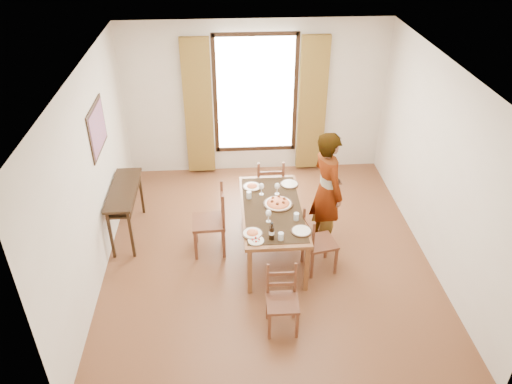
{
  "coord_description": "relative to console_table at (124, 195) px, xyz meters",
  "views": [
    {
      "loc": [
        -0.54,
        -5.59,
        4.57
      ],
      "look_at": [
        -0.16,
        0.06,
        1.0
      ],
      "focal_mm": 35.0,
      "sensor_mm": 36.0,
      "label": 1
    }
  ],
  "objects": [
    {
      "name": "plate_sw",
      "position": [
        1.79,
        -1.15,
        0.1
      ],
      "size": [
        0.27,
        0.27,
        0.05
      ],
      "primitive_type": null,
      "color": "silver",
      "rests_on": "dining_table"
    },
    {
      "name": "plate_ne",
      "position": [
        2.41,
        0.01,
        0.1
      ],
      "size": [
        0.27,
        0.27,
        0.05
      ],
      "primitive_type": null,
      "color": "silver",
      "rests_on": "dining_table"
    },
    {
      "name": "pasta_platter",
      "position": [
        2.18,
        -0.51,
        0.12
      ],
      "size": [
        0.4,
        0.4,
        0.1
      ],
      "primitive_type": null,
      "color": "red",
      "rests_on": "dining_table"
    },
    {
      "name": "tumbler_b",
      "position": [
        1.79,
        -0.31,
        0.12
      ],
      "size": [
        0.07,
        0.07,
        0.1
      ],
      "primitive_type": "cylinder",
      "color": "silver",
      "rests_on": "dining_table"
    },
    {
      "name": "chair_west",
      "position": [
        1.25,
        -0.47,
        -0.2
      ],
      "size": [
        0.47,
        0.47,
        1.03
      ],
      "rotation": [
        0.0,
        0.0,
        -1.53
      ],
      "color": "brown",
      "rests_on": "ground"
    },
    {
      "name": "room_shell",
      "position": [
        2.03,
        -0.47,
        0.86
      ],
      "size": [
        4.6,
        5.1,
        2.74
      ],
      "color": "silver",
      "rests_on": "ground"
    },
    {
      "name": "wine_glass_a",
      "position": [
        2.01,
        -0.89,
        0.16
      ],
      "size": [
        0.08,
        0.08,
        0.18
      ],
      "primitive_type": null,
      "color": "white",
      "rests_on": "dining_table"
    },
    {
      "name": "ground",
      "position": [
        2.03,
        -0.6,
        -0.68
      ],
      "size": [
        5.0,
        5.0,
        0.0
      ],
      "primitive_type": "plane",
      "color": "#4D2A18",
      "rests_on": "ground"
    },
    {
      "name": "plate_nw",
      "position": [
        1.85,
        -0.02,
        0.1
      ],
      "size": [
        0.27,
        0.27,
        0.05
      ],
      "primitive_type": null,
      "color": "silver",
      "rests_on": "dining_table"
    },
    {
      "name": "chair_north",
      "position": [
        2.16,
        0.44,
        -0.23
      ],
      "size": [
        0.44,
        0.44,
        0.98
      ],
      "rotation": [
        0.0,
        0.0,
        3.14
      ],
      "color": "brown",
      "rests_on": "ground"
    },
    {
      "name": "wine_bottle",
      "position": [
        2.02,
        -1.27,
        0.2
      ],
      "size": [
        0.07,
        0.07,
        0.25
      ],
      "primitive_type": null,
      "color": "black",
      "rests_on": "dining_table"
    },
    {
      "name": "console_table",
      "position": [
        0.0,
        0.0,
        0.0
      ],
      "size": [
        0.38,
        1.2,
        0.8
      ],
      "color": "black",
      "rests_on": "ground"
    },
    {
      "name": "wine_glass_b",
      "position": [
        2.2,
        -0.23,
        0.16
      ],
      "size": [
        0.08,
        0.08,
        0.18
      ],
      "primitive_type": null,
      "color": "white",
      "rests_on": "dining_table"
    },
    {
      "name": "tumbler_c",
      "position": [
        2.13,
        -1.29,
        0.12
      ],
      "size": [
        0.07,
        0.07,
        0.1
      ],
      "primitive_type": "cylinder",
      "color": "silver",
      "rests_on": "dining_table"
    },
    {
      "name": "dining_table",
      "position": [
        2.1,
        -0.58,
        0.0
      ],
      "size": [
        0.84,
        1.75,
        0.76
      ],
      "color": "brown",
      "rests_on": "ground"
    },
    {
      "name": "chair_east",
      "position": [
        2.67,
        -0.98,
        -0.26
      ],
      "size": [
        0.48,
        0.48,
        0.91
      ],
      "rotation": [
        0.0,
        0.0,
        1.78
      ],
      "color": "brown",
      "rests_on": "ground"
    },
    {
      "name": "man",
      "position": [
        2.88,
        -0.38,
        0.2
      ],
      "size": [
        0.89,
        0.79,
        1.77
      ],
      "primitive_type": "imported",
      "rotation": [
        0.0,
        0.0,
        1.87
      ],
      "color": "gray",
      "rests_on": "ground"
    },
    {
      "name": "caprese_plate",
      "position": [
        1.82,
        -1.3,
        0.09
      ],
      "size": [
        0.2,
        0.2,
        0.04
      ],
      "primitive_type": null,
      "color": "silver",
      "rests_on": "dining_table"
    },
    {
      "name": "plate_se",
      "position": [
        2.41,
        -1.14,
        0.1
      ],
      "size": [
        0.27,
        0.27,
        0.05
      ],
      "primitive_type": null,
      "color": "silver",
      "rests_on": "dining_table"
    },
    {
      "name": "tumbler_a",
      "position": [
        2.38,
        -0.87,
        0.12
      ],
      "size": [
        0.07,
        0.07,
        0.1
      ],
      "primitive_type": "cylinder",
      "color": "silver",
      "rests_on": "dining_table"
    },
    {
      "name": "chair_south",
      "position": [
        2.08,
        -1.99,
        -0.29
      ],
      "size": [
        0.38,
        0.38,
        0.85
      ],
      "rotation": [
        0.0,
        0.0,
        -0.02
      ],
      "color": "brown",
      "rests_on": "ground"
    },
    {
      "name": "wine_glass_c",
      "position": [
        1.97,
        -0.22,
        0.16
      ],
      "size": [
        0.08,
        0.08,
        0.18
      ],
      "primitive_type": null,
      "color": "white",
      "rests_on": "dining_table"
    }
  ]
}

